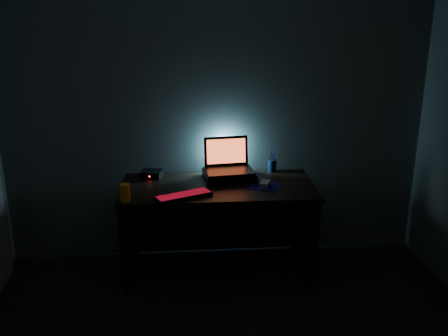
% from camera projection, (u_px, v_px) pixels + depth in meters
% --- Properties ---
extents(room, '(3.50, 4.00, 2.50)m').
position_uv_depth(room, '(241.00, 205.00, 2.18)').
color(room, black).
rests_on(room, ground).
extents(desk, '(1.50, 0.70, 0.75)m').
position_uv_depth(desk, '(218.00, 213.00, 4.00)').
color(desk, black).
rests_on(desk, ground).
extents(riser, '(0.43, 0.35, 0.06)m').
position_uv_depth(riser, '(229.00, 175.00, 4.00)').
color(riser, black).
rests_on(riser, desk).
extents(laptop, '(0.41, 0.32, 0.26)m').
position_uv_depth(laptop, '(228.00, 163.00, 4.02)').
color(laptop, black).
rests_on(laptop, riser).
extents(keyboard, '(0.43, 0.29, 0.03)m').
position_uv_depth(keyboard, '(184.00, 196.00, 3.63)').
color(keyboard, black).
rests_on(keyboard, desk).
extents(mousepad, '(0.28, 0.27, 0.00)m').
position_uv_depth(mousepad, '(265.00, 186.00, 3.85)').
color(mousepad, '#0E0E62').
rests_on(mousepad, desk).
extents(mouse, '(0.10, 0.12, 0.03)m').
position_uv_depth(mouse, '(265.00, 184.00, 3.85)').
color(mouse, gray).
rests_on(mouse, mousepad).
extents(pen_cup, '(0.08, 0.08, 0.10)m').
position_uv_depth(pen_cup, '(272.00, 166.00, 4.18)').
color(pen_cup, black).
rests_on(pen_cup, desk).
extents(juice_glass, '(0.08, 0.08, 0.13)m').
position_uv_depth(juice_glass, '(125.00, 193.00, 3.55)').
color(juice_glass, '#FFA10D').
rests_on(juice_glass, desk).
extents(router, '(0.19, 0.17, 0.05)m').
position_uv_depth(router, '(152.00, 174.00, 4.05)').
color(router, black).
rests_on(router, desk).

